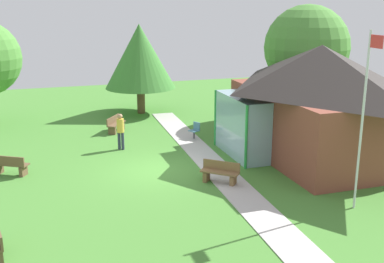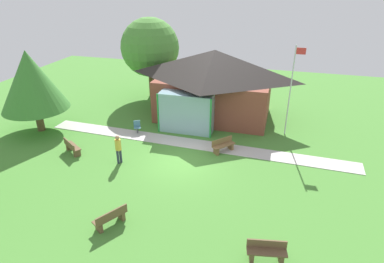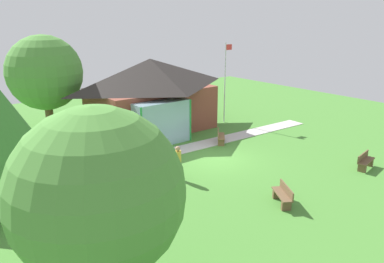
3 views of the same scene
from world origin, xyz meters
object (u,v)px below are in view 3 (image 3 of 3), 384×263
at_px(patio_chair_west, 128,153).
at_px(visitor_strolling_lawn, 178,160).
at_px(flagpole, 225,79).
at_px(bench_rear_near_path, 220,137).
at_px(bench_front_right, 365,161).
at_px(tree_lawn_corner, 98,194).
at_px(tree_behind_pavilion_left, 45,73).
at_px(pavilion, 151,94).
at_px(bench_front_center, 283,195).
at_px(bench_mid_left, 115,188).

height_order(patio_chair_west, visitor_strolling_lawn, visitor_strolling_lawn).
distance_m(flagpole, bench_rear_near_path, 5.79).
bearing_deg(bench_front_right, bench_rear_near_path, -78.54).
bearing_deg(tree_lawn_corner, visitor_strolling_lawn, 42.64).
bearing_deg(patio_chair_west, tree_behind_pavilion_left, -103.00).
height_order(pavilion, visitor_strolling_lawn, pavilion).
xyz_separation_m(pavilion, tree_lawn_corner, (-10.52, -14.42, 1.16)).
bearing_deg(flagpole, tree_behind_pavilion_left, 157.43).
distance_m(pavilion, bench_front_center, 13.21).
height_order(pavilion, bench_front_right, pavilion).
bearing_deg(pavilion, flagpole, -16.91).
bearing_deg(bench_front_center, tree_lawn_corner, 130.45).
bearing_deg(visitor_strolling_lawn, bench_mid_left, -62.22).
height_order(flagpole, bench_rear_near_path, flagpole).
xyz_separation_m(pavilion, bench_rear_near_path, (1.84, -5.16, -2.22)).
bearing_deg(flagpole, visitor_strolling_lawn, -144.62).
xyz_separation_m(bench_front_center, bench_mid_left, (-5.32, 5.11, 0.00)).
height_order(bench_front_right, bench_rear_near_path, same).
height_order(pavilion, bench_front_center, pavilion).
distance_m(flagpole, patio_chair_west, 10.42).
xyz_separation_m(bench_mid_left, tree_lawn_corner, (-3.62, -6.61, 3.37)).
height_order(pavilion, patio_chair_west, pavilion).
bearing_deg(flagpole, bench_rear_near_path, -135.66).
xyz_separation_m(bench_front_right, patio_chair_west, (-9.27, 8.88, 0.01)).
bearing_deg(patio_chair_west, bench_mid_left, 27.15).
relative_size(pavilion, flagpole, 1.51).
relative_size(pavilion, tree_lawn_corner, 1.53).
bearing_deg(flagpole, bench_mid_left, -153.41).
xyz_separation_m(bench_mid_left, tree_behind_pavilion_left, (0.79, 10.96, 3.84)).
bearing_deg(bench_front_right, bench_mid_left, -34.15).
distance_m(bench_rear_near_path, tree_behind_pavilion_left, 12.11).
height_order(pavilion, bench_mid_left, pavilion).
bearing_deg(pavilion, tree_behind_pavilion_left, 152.75).
bearing_deg(tree_behind_pavilion_left, patio_chair_west, -75.95).
height_order(tree_lawn_corner, tree_behind_pavilion_left, tree_behind_pavilion_left).
distance_m(bench_front_right, patio_chair_west, 12.84).
xyz_separation_m(flagpole, tree_behind_pavilion_left, (-11.53, 4.79, 0.96)).
xyz_separation_m(bench_front_right, tree_behind_pavilion_left, (-11.10, 16.20, 3.84)).
xyz_separation_m(bench_rear_near_path, tree_behind_pavilion_left, (-7.94, 8.30, 3.84)).
height_order(visitor_strolling_lawn, tree_lawn_corner, tree_lawn_corner).
height_order(flagpole, tree_behind_pavilion_left, tree_behind_pavilion_left).
xyz_separation_m(visitor_strolling_lawn, tree_behind_pavilion_left, (-2.48, 11.22, 3.22)).
height_order(pavilion, tree_behind_pavilion_left, tree_behind_pavilion_left).
bearing_deg(tree_behind_pavilion_left, tree_lawn_corner, -104.11).
height_order(flagpole, visitor_strolling_lawn, flagpole).
height_order(visitor_strolling_lawn, tree_behind_pavilion_left, tree_behind_pavilion_left).
relative_size(bench_front_center, bench_mid_left, 1.01).
height_order(pavilion, bench_rear_near_path, pavilion).
distance_m(bench_front_center, tree_behind_pavilion_left, 17.14).
distance_m(patio_chair_west, tree_lawn_corner, 12.46).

